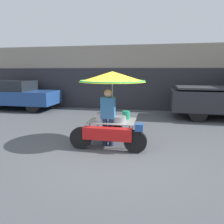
{
  "coord_description": "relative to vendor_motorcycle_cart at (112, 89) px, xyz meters",
  "views": [
    {
      "loc": [
        0.95,
        -4.96,
        2.08
      ],
      "look_at": [
        -0.29,
        0.98,
        0.92
      ],
      "focal_mm": 35.0,
      "sensor_mm": 36.0,
      "label": 1
    }
  ],
  "objects": [
    {
      "name": "ground_plane",
      "position": [
        0.29,
        -0.95,
        -1.58
      ],
      "size": [
        36.0,
        36.0,
        0.0
      ],
      "primitive_type": "plane",
      "color": "#4C4F54"
    },
    {
      "name": "shopfront_building",
      "position": [
        0.29,
        6.69,
        0.11
      ],
      "size": [
        28.0,
        2.06,
        3.39
      ],
      "color": "gray",
      "rests_on": "ground"
    },
    {
      "name": "vendor_motorcycle_cart",
      "position": [
        0.0,
        0.0,
        0.0
      ],
      "size": [
        2.06,
        1.87,
        2.06
      ],
      "color": "black",
      "rests_on": "ground"
    },
    {
      "name": "vendor_person",
      "position": [
        -0.08,
        -0.17,
        -0.7
      ],
      "size": [
        0.38,
        0.22,
        1.58
      ],
      "color": "navy",
      "rests_on": "ground"
    },
    {
      "name": "parked_car",
      "position": [
        -6.19,
        4.46,
        -0.78
      ],
      "size": [
        4.33,
        1.74,
        1.55
      ],
      "color": "black",
      "rests_on": "ground"
    }
  ]
}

